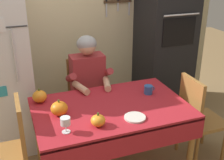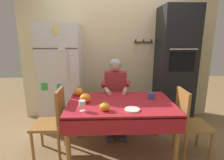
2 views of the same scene
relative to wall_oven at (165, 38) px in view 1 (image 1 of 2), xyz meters
The scene contains 13 objects.
back_wall_assembly 1.09m from the wall_oven, 160.68° to the left, with size 3.70×0.13×2.60m.
wall_oven is the anchor object (origin of this frame).
dining_table 1.45m from the wall_oven, 138.69° to the right, with size 1.40×0.90×0.74m.
chair_behind_person 1.22m from the wall_oven, behind, with size 0.40×0.40×0.93m.
seated_person 1.17m from the wall_oven, 163.59° to the right, with size 0.47×0.55×1.25m.
chair_left_side 2.21m from the wall_oven, 155.38° to the right, with size 0.40×0.40×0.93m.
chair_right_side 1.14m from the wall_oven, 98.52° to the right, with size 0.40×0.40×0.93m.
coffee_mug 1.03m from the wall_oven, 127.93° to the right, with size 0.11×0.09×0.09m.
wine_glass 1.94m from the wall_oven, 142.38° to the right, with size 0.08×0.08×0.13m.
pumpkin_large 1.77m from the wall_oven, 160.25° to the right, with size 0.13×0.13×0.14m.
pumpkin_medium 1.74m from the wall_oven, 137.02° to the right, with size 0.12×0.12×0.12m.
pumpkin_small 1.78m from the wall_oven, 149.69° to the right, with size 0.15×0.15×0.14m.
serving_tray 1.53m from the wall_oven, 128.56° to the right, with size 0.18×0.18×0.02m, color silver.
Camera 1 is at (-0.81, -2.11, 2.02)m, focal length 46.81 mm.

